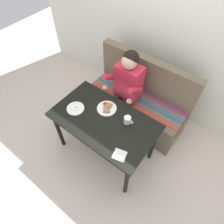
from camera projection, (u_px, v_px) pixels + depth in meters
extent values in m
plane|color=beige|center=(106.00, 150.00, 2.83)|extent=(8.00, 8.00, 0.00)
cube|color=silver|center=(168.00, 25.00, 2.43)|extent=(4.40, 0.10, 2.60)
cube|color=black|center=(104.00, 121.00, 2.27)|extent=(1.20, 0.70, 0.04)
cylinder|color=black|center=(59.00, 131.00, 2.62)|extent=(0.05, 0.05, 0.69)
cylinder|color=black|center=(126.00, 181.00, 2.21)|extent=(0.05, 0.05, 0.69)
cylinder|color=black|center=(88.00, 104.00, 2.90)|extent=(0.05, 0.05, 0.69)
cylinder|color=black|center=(153.00, 144.00, 2.49)|extent=(0.05, 0.05, 0.69)
cube|color=brown|center=(135.00, 110.00, 3.02)|extent=(1.44, 0.56, 0.40)
cube|color=#6C624D|center=(136.00, 100.00, 2.84)|extent=(1.40, 0.52, 0.06)
cube|color=brown|center=(147.00, 75.00, 2.71)|extent=(1.44, 0.12, 0.54)
cube|color=#C63D33|center=(131.00, 104.00, 2.75)|extent=(1.38, 0.05, 0.01)
cube|color=#336099|center=(137.00, 98.00, 2.81)|extent=(1.38, 0.05, 0.01)
cube|color=#93387A|center=(142.00, 92.00, 2.88)|extent=(1.38, 0.05, 0.01)
cube|color=#CA293E|center=(129.00, 81.00, 2.60)|extent=(0.34, 0.22, 0.48)
sphere|color=#DBAD89|center=(129.00, 62.00, 2.33)|extent=(0.19, 0.19, 0.19)
sphere|color=black|center=(131.00, 58.00, 2.32)|extent=(0.19, 0.19, 0.19)
cylinder|color=#CA293E|center=(110.00, 77.00, 2.55)|extent=(0.07, 0.29, 0.23)
cylinder|color=#CA293E|center=(135.00, 90.00, 2.40)|extent=(0.07, 0.29, 0.23)
sphere|color=#DBAD89|center=(105.00, 88.00, 2.57)|extent=(0.07, 0.07, 0.07)
sphere|color=#DBAD89|center=(129.00, 101.00, 2.42)|extent=(0.07, 0.07, 0.07)
cylinder|color=#232333|center=(115.00, 98.00, 2.73)|extent=(0.09, 0.34, 0.09)
cylinder|color=#232333|center=(108.00, 118.00, 2.86)|extent=(0.08, 0.08, 0.52)
cube|color=black|center=(106.00, 129.00, 3.01)|extent=(0.09, 0.20, 0.05)
cylinder|color=#232333|center=(125.00, 104.00, 2.67)|extent=(0.09, 0.34, 0.09)
cylinder|color=#232333|center=(117.00, 124.00, 2.79)|extent=(0.08, 0.08, 0.52)
cube|color=black|center=(115.00, 135.00, 2.95)|extent=(0.09, 0.20, 0.05)
cylinder|color=white|center=(107.00, 109.00, 2.34)|extent=(0.23, 0.23, 0.02)
cube|color=olive|center=(106.00, 110.00, 2.31)|extent=(0.10, 0.10, 0.02)
cube|color=olive|center=(109.00, 105.00, 2.35)|extent=(0.09, 0.08, 0.02)
sphere|color=red|center=(105.00, 104.00, 2.36)|extent=(0.04, 0.04, 0.04)
ellipsoid|color=#CC6623|center=(108.00, 111.00, 2.30)|extent=(0.06, 0.05, 0.02)
cylinder|color=white|center=(76.00, 109.00, 2.34)|extent=(0.21, 0.21, 0.01)
ellipsoid|color=white|center=(75.00, 108.00, 2.33)|extent=(0.09, 0.08, 0.01)
sphere|color=yellow|center=(76.00, 107.00, 2.33)|extent=(0.03, 0.03, 0.03)
cylinder|color=white|center=(127.00, 120.00, 2.19)|extent=(0.08, 0.08, 0.09)
cylinder|color=brown|center=(128.00, 118.00, 2.16)|extent=(0.07, 0.07, 0.01)
torus|color=white|center=(131.00, 122.00, 2.17)|extent=(0.05, 0.01, 0.05)
cube|color=silver|center=(120.00, 155.00, 1.98)|extent=(0.15, 0.15, 0.01)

